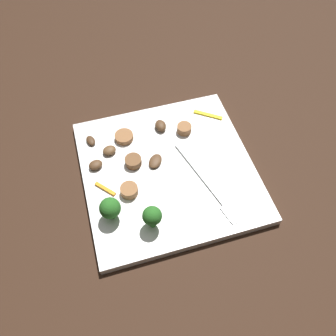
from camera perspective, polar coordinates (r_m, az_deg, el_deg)
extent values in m
plane|color=black|center=(0.61, 0.00, -0.82)|extent=(1.40, 1.40, 0.00)
cube|color=white|center=(0.61, 0.00, -0.42)|extent=(0.29, 0.29, 0.02)
cube|color=silver|center=(0.60, 5.15, -0.88)|extent=(0.14, 0.04, 0.00)
cube|color=silver|center=(0.56, 10.36, -7.44)|extent=(0.04, 0.03, 0.00)
cylinder|color=#296420|center=(0.55, -9.29, -7.47)|extent=(0.01, 0.01, 0.02)
sphere|color=#235B1E|center=(0.54, -9.57, -6.56)|extent=(0.03, 0.03, 0.03)
cylinder|color=#296420|center=(0.54, -2.56, -8.86)|extent=(0.01, 0.01, 0.02)
sphere|color=#235B1E|center=(0.52, -2.64, -7.91)|extent=(0.03, 0.03, 0.03)
cylinder|color=brown|center=(0.64, -7.28, 5.13)|extent=(0.04, 0.04, 0.01)
cylinder|color=brown|center=(0.57, -6.44, -3.70)|extent=(0.04, 0.04, 0.01)
cylinder|color=brown|center=(0.60, -5.77, 1.10)|extent=(0.04, 0.04, 0.01)
cylinder|color=brown|center=(0.65, 2.70, 6.50)|extent=(0.03, 0.03, 0.01)
ellipsoid|color=#422B19|center=(0.65, -12.67, 4.44)|extent=(0.03, 0.02, 0.01)
ellipsoid|color=#4C331E|center=(0.61, -11.90, 0.49)|extent=(0.03, 0.03, 0.01)
ellipsoid|color=#4C331E|center=(0.60, -2.11, 1.15)|extent=(0.04, 0.04, 0.01)
ellipsoid|color=#4C331E|center=(0.65, -1.24, 7.01)|extent=(0.03, 0.02, 0.01)
ellipsoid|color=brown|center=(0.62, -9.68, 2.88)|extent=(0.03, 0.03, 0.01)
cube|color=yellow|center=(0.68, 6.63, 8.73)|extent=(0.04, 0.05, 0.00)
cube|color=orange|center=(0.59, -10.33, -3.41)|extent=(0.03, 0.03, 0.00)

